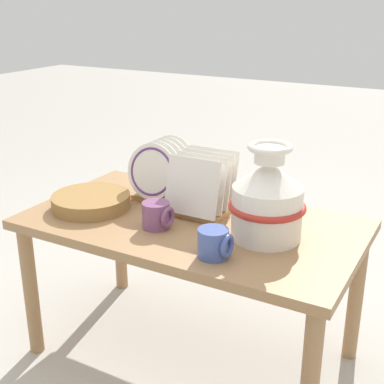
% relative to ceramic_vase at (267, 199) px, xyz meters
% --- Properties ---
extents(ground_plane, '(14.00, 14.00, 0.00)m').
position_rel_ceramic_vase_xyz_m(ground_plane, '(-0.29, 0.01, -0.72)').
color(ground_plane, '#B2ADA3').
extents(display_table, '(1.21, 0.68, 0.58)m').
position_rel_ceramic_vase_xyz_m(display_table, '(-0.29, 0.01, -0.21)').
color(display_table, '#9E754C').
rests_on(display_table, ground_plane).
extents(ceramic_vase, '(0.26, 0.26, 0.33)m').
position_rel_ceramic_vase_xyz_m(ceramic_vase, '(0.00, 0.00, 0.00)').
color(ceramic_vase, white).
rests_on(ceramic_vase, display_table).
extents(dish_rack_round_plates, '(0.22, 0.20, 0.24)m').
position_rel_ceramic_vase_xyz_m(dish_rack_round_plates, '(-0.51, 0.14, -0.04)').
color(dish_rack_round_plates, tan).
rests_on(dish_rack_round_plates, display_table).
extents(dish_rack_square_plates, '(0.21, 0.20, 0.23)m').
position_rel_ceramic_vase_xyz_m(dish_rack_square_plates, '(-0.29, 0.08, -0.05)').
color(dish_rack_square_plates, tan).
rests_on(dish_rack_square_plates, display_table).
extents(wicker_charger_stack, '(0.30, 0.30, 0.05)m').
position_rel_ceramic_vase_xyz_m(wicker_charger_stack, '(-0.69, -0.08, -0.11)').
color(wicker_charger_stack, olive).
rests_on(wicker_charger_stack, display_table).
extents(mug_plum_glaze, '(0.11, 0.10, 0.09)m').
position_rel_ceramic_vase_xyz_m(mug_plum_glaze, '(-0.36, -0.11, -0.09)').
color(mug_plum_glaze, '#7A4770').
rests_on(mug_plum_glaze, display_table).
extents(mug_cobalt_glaze, '(0.11, 0.10, 0.09)m').
position_rel_ceramic_vase_xyz_m(mug_cobalt_glaze, '(-0.09, -0.22, -0.09)').
color(mug_cobalt_glaze, '#42569E').
rests_on(mug_cobalt_glaze, display_table).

